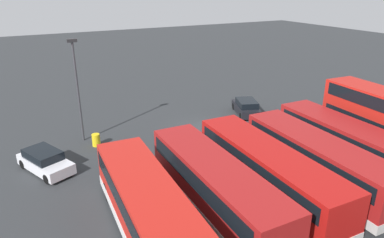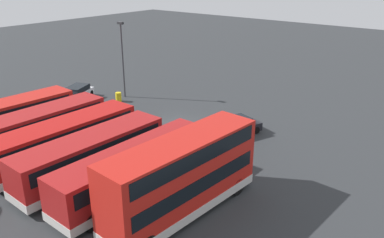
% 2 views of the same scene
% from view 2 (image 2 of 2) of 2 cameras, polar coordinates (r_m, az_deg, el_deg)
% --- Properties ---
extents(ground_plane, '(140.00, 140.00, 0.00)m').
position_cam_2_polar(ground_plane, '(35.43, -2.07, -0.72)').
color(ground_plane, '#2D3033').
extents(bus_double_decker_near_end, '(3.26, 10.37, 4.55)m').
position_cam_2_polar(bus_double_decker_near_end, '(22.06, -1.40, -8.07)').
color(bus_double_decker_near_end, red).
rests_on(bus_double_decker_near_end, ground).
extents(bus_single_deck_second, '(2.83, 11.37, 2.95)m').
position_cam_2_polar(bus_single_deck_second, '(24.73, -8.15, -7.02)').
color(bus_single_deck_second, '#A51919').
rests_on(bus_single_deck_second, ground).
extents(bus_single_deck_third, '(2.89, 10.87, 2.95)m').
position_cam_2_polar(bus_single_deck_third, '(26.96, -14.24, -4.99)').
color(bus_single_deck_third, '#A51919').
rests_on(bus_single_deck_third, ground).
extents(bus_single_deck_fourth, '(2.88, 11.32, 2.95)m').
position_cam_2_polar(bus_single_deck_fourth, '(29.78, -17.85, -2.82)').
color(bus_single_deck_fourth, '#B71411').
rests_on(bus_single_deck_fourth, ground).
extents(bus_single_deck_fifth, '(2.75, 11.03, 2.95)m').
position_cam_2_polar(bus_single_deck_fifth, '(32.57, -21.28, -1.18)').
color(bus_single_deck_fifth, '#A51919').
rests_on(bus_single_deck_fifth, ground).
extents(bus_single_deck_sixth, '(3.20, 11.59, 2.95)m').
position_cam_2_polar(bus_single_deck_sixth, '(35.60, -25.40, 0.05)').
color(bus_single_deck_sixth, red).
rests_on(bus_single_deck_sixth, ground).
extents(car_hatchback_silver, '(3.31, 4.60, 1.43)m').
position_cam_2_polar(car_hatchback_silver, '(43.44, -16.22, 3.60)').
color(car_hatchback_silver, silver).
rests_on(car_hatchback_silver, ground).
extents(car_small_green, '(3.08, 4.36, 1.43)m').
position_cam_2_polar(car_small_green, '(33.29, 6.42, -1.04)').
color(car_small_green, black).
rests_on(car_small_green, ground).
extents(lamp_post_tall, '(0.70, 0.30, 7.91)m').
position_cam_2_polar(lamp_post_tall, '(42.26, -9.98, 9.18)').
color(lamp_post_tall, '#38383D').
rests_on(lamp_post_tall, ground).
extents(waste_bin_yellow, '(0.60, 0.60, 0.95)m').
position_cam_2_polar(waste_bin_yellow, '(41.90, -10.53, 3.14)').
color(waste_bin_yellow, yellow).
rests_on(waste_bin_yellow, ground).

